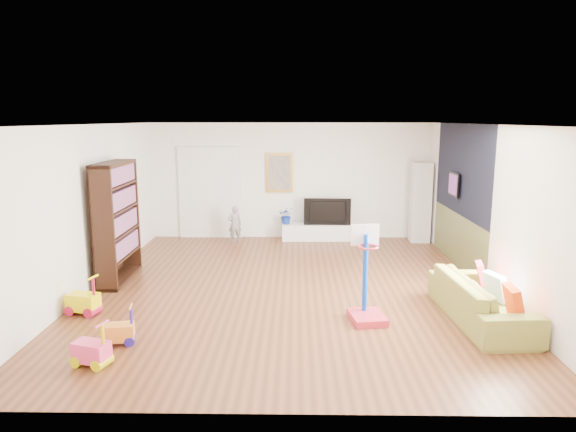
{
  "coord_description": "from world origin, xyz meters",
  "views": [
    {
      "loc": [
        0.13,
        -8.23,
        2.79
      ],
      "look_at": [
        0.0,
        0.4,
        1.15
      ],
      "focal_mm": 32.0,
      "sensor_mm": 36.0,
      "label": 1
    }
  ],
  "objects_px": {
    "sofa": "(481,300)",
    "bookshelf": "(117,222)",
    "basketball_hoop": "(368,275)",
    "media_console": "(316,232)"
  },
  "relations": [
    {
      "from": "bookshelf",
      "to": "sofa",
      "type": "height_order",
      "value": "bookshelf"
    },
    {
      "from": "media_console",
      "to": "bookshelf",
      "type": "distance_m",
      "value": 4.79
    },
    {
      "from": "basketball_hoop",
      "to": "sofa",
      "type": "bearing_deg",
      "value": -7.94
    },
    {
      "from": "media_console",
      "to": "sofa",
      "type": "bearing_deg",
      "value": -68.04
    },
    {
      "from": "media_console",
      "to": "sofa",
      "type": "relative_size",
      "value": 0.77
    },
    {
      "from": "sofa",
      "to": "basketball_hoop",
      "type": "bearing_deg",
      "value": 87.58
    },
    {
      "from": "bookshelf",
      "to": "sofa",
      "type": "bearing_deg",
      "value": -18.21
    },
    {
      "from": "sofa",
      "to": "bookshelf",
      "type": "bearing_deg",
      "value": 68.67
    },
    {
      "from": "media_console",
      "to": "basketball_hoop",
      "type": "height_order",
      "value": "basketball_hoop"
    },
    {
      "from": "sofa",
      "to": "basketball_hoop",
      "type": "height_order",
      "value": "basketball_hoop"
    }
  ]
}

